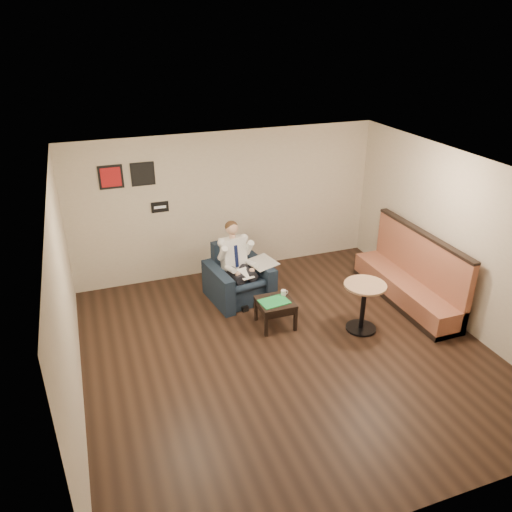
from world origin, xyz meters
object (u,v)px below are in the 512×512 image
object	(u,v)px
armchair	(239,274)
banquette	(408,269)
seated_man	(242,268)
side_table	(275,313)
coffee_mug	(283,293)
smartphone	(275,295)
green_folder	(274,302)
cafe_table	(363,307)

from	to	relation	value
armchair	banquette	bearing A→B (deg)	-30.75
seated_man	side_table	xyz separation A→B (m)	(0.26, -0.93, -0.45)
coffee_mug	smartphone	distance (m)	0.15
coffee_mug	smartphone	size ratio (longest dim) A/B	0.68
green_folder	smartphone	size ratio (longest dim) A/B	3.21
green_folder	coffee_mug	distance (m)	0.26
armchair	coffee_mug	xyz separation A→B (m)	(0.47, -0.94, 0.02)
smartphone	armchair	bearing A→B (deg)	121.44
armchair	green_folder	world-z (taller)	armchair
side_table	coffee_mug	distance (m)	0.36
green_folder	coffee_mug	world-z (taller)	coffee_mug
seated_man	banquette	xyz separation A→B (m)	(2.75, -1.01, -0.03)
armchair	side_table	world-z (taller)	armchair
coffee_mug	cafe_table	world-z (taller)	cafe_table
side_table	banquette	bearing A→B (deg)	-1.70
coffee_mug	cafe_table	size ratio (longest dim) A/B	0.12
armchair	cafe_table	bearing A→B (deg)	-54.91
cafe_table	banquette	bearing A→B (deg)	23.36
side_table	smartphone	world-z (taller)	smartphone
seated_man	coffee_mug	distance (m)	0.94
smartphone	cafe_table	world-z (taller)	cafe_table
coffee_mug	seated_man	bearing A→B (deg)	119.05
side_table	coffee_mug	bearing A→B (deg)	32.79
green_folder	smartphone	xyz separation A→B (m)	(0.09, 0.19, -0.00)
seated_man	smartphone	size ratio (longest dim) A/B	9.36
coffee_mug	banquette	world-z (taller)	banquette
side_table	cafe_table	size ratio (longest dim) A/B	0.68
green_folder	coffee_mug	bearing A→B (deg)	32.79
green_folder	banquette	world-z (taller)	banquette
side_table	banquette	world-z (taller)	banquette
seated_man	smartphone	world-z (taller)	seated_man
side_table	armchair	bearing A→B (deg)	104.86
smartphone	seated_man	bearing A→B (deg)	123.31
side_table	coffee_mug	xyz separation A→B (m)	(0.19, 0.12, 0.28)
seated_man	smartphone	bearing A→B (deg)	-76.04
green_folder	cafe_table	distance (m)	1.44
banquette	cafe_table	world-z (taller)	banquette
green_folder	cafe_table	xyz separation A→B (m)	(1.32, -0.57, -0.05)
smartphone	banquette	distance (m)	2.45
side_table	smartphone	distance (m)	0.29
armchair	seated_man	bearing A→B (deg)	-90.00
smartphone	cafe_table	distance (m)	1.45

